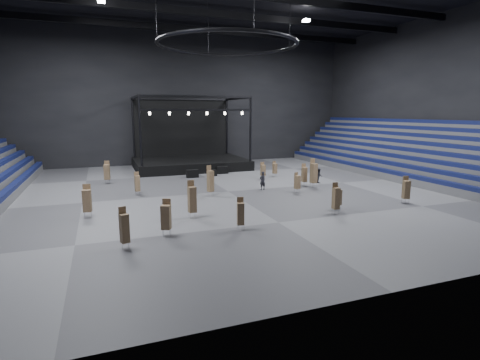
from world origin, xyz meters
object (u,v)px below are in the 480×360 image
object	(u,v)px
chair_stack_10	(336,198)
flight_case_left	(192,174)
chair_stack_4	(314,173)
chair_stack_14	(107,172)
flight_case_mid	(212,173)
flight_case_right	(222,170)
chair_stack_15	(297,182)
chair_stack_2	(406,189)
man_center	(263,181)
chair_stack_9	(275,168)
stage	(189,157)
chair_stack_0	(241,213)
chair_stack_13	(338,197)
chair_stack_3	(263,170)
chair_stack_11	(166,216)
chair_stack_6	(304,174)
crew_member	(319,176)
chair_stack_7	(87,200)
chair_stack_5	(192,199)
chair_stack_1	(137,183)
chair_stack_12	(210,181)
chair_stack_8	(124,228)

from	to	relation	value
chair_stack_10	flight_case_left	bearing A→B (deg)	109.41
chair_stack_4	chair_stack_14	xyz separation A→B (m)	(-18.80, 9.07, -0.20)
flight_case_mid	flight_case_right	bearing A→B (deg)	38.12
chair_stack_14	chair_stack_15	xyz separation A→B (m)	(16.15, -10.64, -0.25)
chair_stack_15	chair_stack_2	bearing A→B (deg)	-65.90
chair_stack_10	man_center	distance (m)	9.76
chair_stack_9	stage	bearing A→B (deg)	118.64
chair_stack_0	chair_stack_13	xyz separation A→B (m)	(8.58, 2.06, -0.11)
flight_case_mid	chair_stack_3	size ratio (longest dim) A/B	0.58
flight_case_mid	chair_stack_3	distance (m)	6.11
flight_case_mid	chair_stack_9	xyz separation A→B (m)	(6.64, -2.72, 0.59)
chair_stack_3	chair_stack_9	size ratio (longest dim) A/B	1.08
chair_stack_11	man_center	bearing A→B (deg)	68.28
chair_stack_3	chair_stack_14	size ratio (longest dim) A/B	0.80
chair_stack_10	man_center	world-z (taller)	chair_stack_10
chair_stack_6	chair_stack_14	world-z (taller)	chair_stack_14
stage	chair_stack_14	bearing A→B (deg)	-141.65
chair_stack_9	crew_member	xyz separation A→B (m)	(2.73, -4.95, -0.21)
chair_stack_0	chair_stack_2	size ratio (longest dim) A/B	0.94
chair_stack_3	chair_stack_9	distance (m)	2.34
chair_stack_6	chair_stack_10	xyz separation A→B (m)	(-3.21, -10.06, 0.03)
chair_stack_7	crew_member	world-z (taller)	chair_stack_7
chair_stack_5	chair_stack_7	bearing A→B (deg)	152.98
chair_stack_5	chair_stack_15	size ratio (longest dim) A/B	1.43
chair_stack_4	stage	bearing A→B (deg)	107.12
chair_stack_1	chair_stack_4	bearing A→B (deg)	-14.76
chair_stack_2	chair_stack_13	world-z (taller)	chair_stack_2
chair_stack_6	crew_member	bearing A→B (deg)	23.50
chair_stack_10	chair_stack_12	size ratio (longest dim) A/B	0.85
chair_stack_0	chair_stack_10	bearing A→B (deg)	21.73
chair_stack_1	chair_stack_13	bearing A→B (deg)	-43.76
chair_stack_12	chair_stack_1	bearing A→B (deg)	135.71
crew_member	flight_case_left	bearing A→B (deg)	81.95
chair_stack_15	chair_stack_7	bearing A→B (deg)	168.38
flight_case_mid	chair_stack_2	bearing A→B (deg)	-58.44
chair_stack_6	chair_stack_14	distance (m)	20.06
chair_stack_8	chair_stack_13	bearing A→B (deg)	-7.78
chair_stack_3	man_center	world-z (taller)	chair_stack_3
flight_case_right	chair_stack_9	distance (m)	6.42
chair_stack_1	chair_stack_5	size ratio (longest dim) A/B	0.78
stage	chair_stack_6	size ratio (longest dim) A/B	6.35
chair_stack_3	chair_stack_10	world-z (taller)	chair_stack_10
flight_case_mid	chair_stack_7	size ratio (longest dim) A/B	0.46
chair_stack_1	man_center	bearing A→B (deg)	-14.93
chair_stack_4	chair_stack_15	distance (m)	3.12
chair_stack_3	chair_stack_15	distance (m)	7.32
chair_stack_9	chair_stack_10	distance (m)	16.09
chair_stack_0	chair_stack_7	xyz separation A→B (m)	(-9.00, 6.27, 0.18)
chair_stack_9	chair_stack_13	xyz separation A→B (m)	(-1.95, -14.96, 0.03)
chair_stack_8	chair_stack_5	bearing A→B (deg)	25.29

